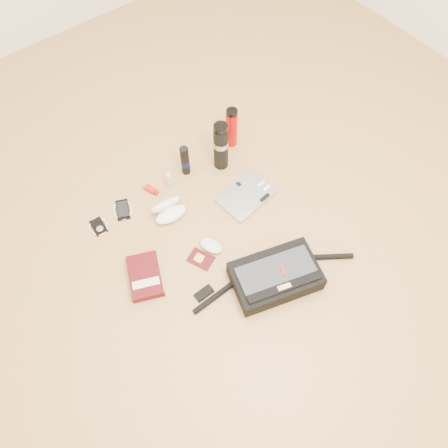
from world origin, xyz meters
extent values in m
plane|color=tan|center=(0.00, 0.00, 0.00)|extent=(4.00, 4.00, 0.00)
cube|color=black|center=(0.06, -0.30, 0.05)|extent=(0.45, 0.35, 0.10)
cube|color=#2F3137|center=(0.05, -0.31, 0.10)|extent=(0.39, 0.27, 0.01)
cube|color=black|center=(0.03, -0.38, 0.10)|extent=(0.35, 0.14, 0.01)
cube|color=beige|center=(0.03, -0.38, 0.10)|extent=(0.06, 0.04, 0.01)
cube|color=#BA1603|center=(0.08, -0.32, 0.10)|extent=(0.03, 0.05, 0.01)
cylinder|color=black|center=(-0.21, -0.20, 0.01)|extent=(0.24, 0.03, 0.03)
cylinder|color=black|center=(0.34, -0.37, 0.01)|extent=(0.21, 0.16, 0.03)
cube|color=black|center=(-0.25, -0.15, 0.01)|extent=(0.09, 0.04, 0.02)
cube|color=#AAAAAC|center=(0.26, 0.15, 0.01)|extent=(0.31, 0.23, 0.02)
cube|color=black|center=(0.27, 0.23, 0.02)|extent=(0.02, 0.03, 0.00)
cube|color=silver|center=(0.36, 0.16, 0.02)|extent=(0.05, 0.02, 0.01)
cube|color=white|center=(0.37, 0.12, 0.02)|extent=(0.05, 0.02, 0.01)
cube|color=black|center=(0.32, 0.08, 0.02)|extent=(0.06, 0.02, 0.01)
cube|color=#440A0D|center=(-0.41, 0.09, 0.02)|extent=(0.23, 0.27, 0.04)
cube|color=beige|center=(-0.35, 0.06, 0.02)|extent=(0.09, 0.20, 0.03)
cube|color=#F2E7C2|center=(-0.43, 0.04, 0.04)|extent=(0.13, 0.09, 0.00)
cube|color=#44080E|center=(-0.15, 0.00, 0.00)|extent=(0.13, 0.14, 0.00)
cube|color=gold|center=(-0.16, 0.01, 0.01)|extent=(0.06, 0.06, 0.00)
ellipsoid|color=white|center=(-0.07, 0.02, 0.02)|extent=(0.11, 0.14, 0.04)
ellipsoid|color=white|center=(-0.13, 0.29, 0.02)|extent=(0.18, 0.10, 0.05)
ellipsoid|color=white|center=(-0.12, 0.34, 0.04)|extent=(0.18, 0.11, 0.10)
ellipsoid|color=black|center=(-0.16, 0.29, 0.03)|extent=(0.05, 0.03, 0.02)
ellipsoid|color=black|center=(-0.09, 0.29, 0.03)|extent=(0.05, 0.03, 0.02)
cylinder|color=black|center=(-0.13, 0.29, 0.03)|extent=(0.03, 0.01, 0.01)
cube|color=black|center=(-0.45, 0.47, 0.01)|extent=(0.07, 0.11, 0.01)
cylinder|color=#B7B7BA|center=(-0.45, 0.45, 0.01)|extent=(0.04, 0.04, 0.00)
torus|color=white|center=(-0.45, 0.47, 0.01)|extent=(0.10, 0.10, 0.01)
cube|color=black|center=(-0.30, 0.48, 0.01)|extent=(0.11, 0.14, 0.01)
cube|color=black|center=(-0.30, 0.48, 0.01)|extent=(0.09, 0.11, 0.00)
torus|color=white|center=(-0.30, 0.48, 0.01)|extent=(0.13, 0.13, 0.01)
cube|color=#B8200F|center=(-0.12, 0.49, 0.01)|extent=(0.05, 0.06, 0.03)
cube|color=red|center=(-0.11, 0.46, 0.01)|extent=(0.03, 0.03, 0.02)
cylinder|color=#B8B8BB|center=(-0.13, 0.53, 0.01)|extent=(0.03, 0.04, 0.02)
cylinder|color=#9AC3D5|center=(-0.02, 0.46, 0.04)|extent=(0.03, 0.03, 0.09)
cylinder|color=white|center=(-0.02, 0.46, 0.10)|extent=(0.02, 0.02, 0.02)
cylinder|color=white|center=(-0.02, 0.46, 0.11)|extent=(0.01, 0.01, 0.01)
cylinder|color=black|center=(0.10, 0.48, 0.09)|extent=(0.06, 0.06, 0.19)
cylinder|color=black|center=(0.10, 0.48, 0.07)|extent=(0.06, 0.06, 0.04)
ellipsoid|color=black|center=(0.10, 0.48, 0.19)|extent=(0.05, 0.05, 0.02)
cylinder|color=black|center=(0.28, 0.40, 0.14)|extent=(0.09, 0.09, 0.28)
cylinder|color=#AEAEB1|center=(0.28, 0.40, 0.17)|extent=(0.10, 0.10, 0.03)
cylinder|color=black|center=(0.28, 0.40, 0.29)|extent=(0.09, 0.09, 0.03)
cylinder|color=#B90404|center=(0.43, 0.49, 0.11)|extent=(0.08, 0.08, 0.23)
cylinder|color=black|center=(0.43, 0.49, 0.24)|extent=(0.07, 0.07, 0.02)
camera|label=1|loc=(-0.64, -0.81, 1.90)|focal=35.00mm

